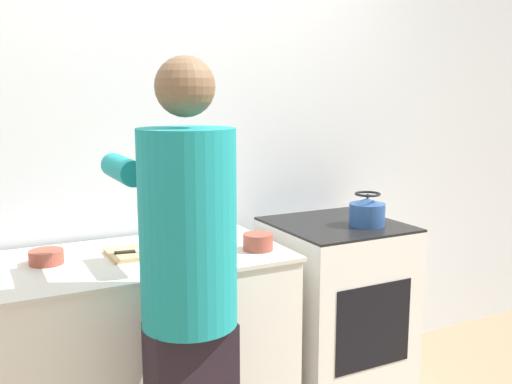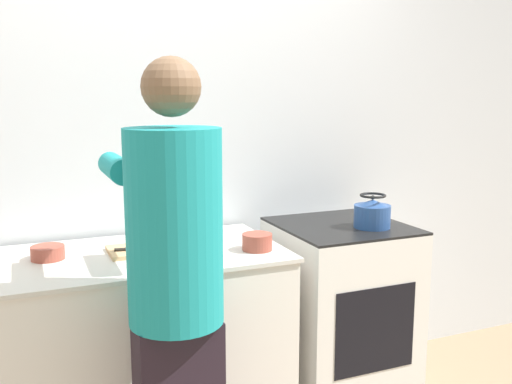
% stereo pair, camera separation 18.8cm
% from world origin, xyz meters
% --- Properties ---
extents(wall_back, '(8.00, 0.05, 2.60)m').
position_xyz_m(wall_back, '(0.00, 0.74, 1.30)').
color(wall_back, silver).
rests_on(wall_back, ground_plane).
extents(counter, '(1.43, 0.70, 0.90)m').
position_xyz_m(counter, '(-0.35, 0.34, 0.45)').
color(counter, silver).
rests_on(counter, ground_plane).
extents(oven, '(0.60, 0.63, 0.94)m').
position_xyz_m(oven, '(0.75, 0.31, 0.47)').
color(oven, silver).
rests_on(oven, ground_plane).
extents(person, '(0.37, 0.61, 1.70)m').
position_xyz_m(person, '(-0.24, -0.21, 0.92)').
color(person, black).
rests_on(person, ground_plane).
extents(cutting_board, '(0.30, 0.21, 0.02)m').
position_xyz_m(cutting_board, '(-0.23, 0.36, 0.91)').
color(cutting_board, tan).
rests_on(cutting_board, counter).
extents(knife, '(0.23, 0.07, 0.01)m').
position_xyz_m(knife, '(-0.25, 0.33, 0.92)').
color(knife, silver).
rests_on(knife, cutting_board).
extents(kettle, '(0.18, 0.18, 0.16)m').
position_xyz_m(kettle, '(0.85, 0.20, 1.01)').
color(kettle, '#284C8C').
rests_on(kettle, oven).
extents(bowl_prep, '(0.13, 0.13, 0.07)m').
position_xyz_m(bowl_prep, '(0.24, 0.19, 0.93)').
color(bowl_prep, '#9E4738').
rests_on(bowl_prep, counter).
extents(bowl_mixing, '(0.14, 0.14, 0.06)m').
position_xyz_m(bowl_mixing, '(-0.62, 0.39, 0.93)').
color(bowl_mixing, '#9E4738').
rests_on(bowl_mixing, counter).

